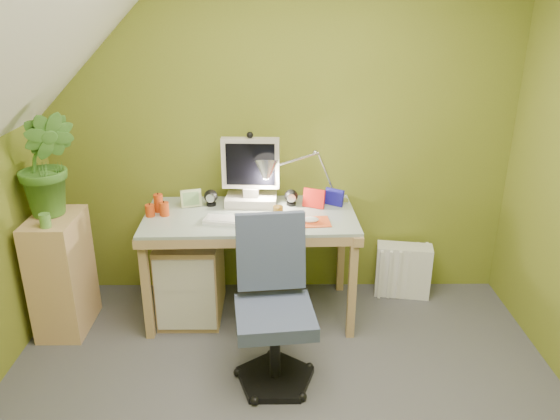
{
  "coord_description": "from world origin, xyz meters",
  "views": [
    {
      "loc": [
        -0.02,
        -2.05,
        2.06
      ],
      "look_at": [
        0.0,
        1.0,
        0.85
      ],
      "focal_mm": 35.0,
      "sensor_mm": 36.0,
      "label": 1
    }
  ],
  "objects_px": {
    "desk": "(251,264)",
    "side_ledge": "(62,274)",
    "desk_lamp": "(319,165)",
    "radiator": "(403,270)",
    "monitor": "(251,164)",
    "task_chair": "(275,316)",
    "potted_plant": "(47,164)"
  },
  "relations": [
    {
      "from": "monitor",
      "to": "side_ledge",
      "type": "xyz_separation_m",
      "value": [
        -1.21,
        -0.35,
        -0.63
      ]
    },
    {
      "from": "desk_lamp",
      "to": "task_chair",
      "type": "distance_m",
      "value": 1.12
    },
    {
      "from": "side_ledge",
      "to": "task_chair",
      "type": "xyz_separation_m",
      "value": [
        1.37,
        -0.57,
        0.04
      ]
    },
    {
      "from": "task_chair",
      "to": "side_ledge",
      "type": "bearing_deg",
      "value": 150.92
    },
    {
      "from": "monitor",
      "to": "potted_plant",
      "type": "bearing_deg",
      "value": -163.83
    },
    {
      "from": "desk",
      "to": "desk_lamp",
      "type": "xyz_separation_m",
      "value": [
        0.45,
        0.18,
        0.64
      ]
    },
    {
      "from": "monitor",
      "to": "radiator",
      "type": "distance_m",
      "value": 1.37
    },
    {
      "from": "desk",
      "to": "side_ledge",
      "type": "distance_m",
      "value": 1.22
    },
    {
      "from": "desk_lamp",
      "to": "radiator",
      "type": "xyz_separation_m",
      "value": [
        0.64,
        0.05,
        -0.81
      ]
    },
    {
      "from": "monitor",
      "to": "desk",
      "type": "bearing_deg",
      "value": -87.69
    },
    {
      "from": "desk_lamp",
      "to": "side_ledge",
      "type": "height_order",
      "value": "desk_lamp"
    },
    {
      "from": "task_chair",
      "to": "radiator",
      "type": "relative_size",
      "value": 2.24
    },
    {
      "from": "monitor",
      "to": "potted_plant",
      "type": "xyz_separation_m",
      "value": [
        -1.21,
        -0.3,
        0.09
      ]
    },
    {
      "from": "potted_plant",
      "to": "task_chair",
      "type": "height_order",
      "value": "potted_plant"
    },
    {
      "from": "monitor",
      "to": "task_chair",
      "type": "relative_size",
      "value": 0.66
    },
    {
      "from": "radiator",
      "to": "monitor",
      "type": "bearing_deg",
      "value": -167.65
    },
    {
      "from": "task_chair",
      "to": "radiator",
      "type": "xyz_separation_m",
      "value": [
        0.93,
        0.97,
        -0.24
      ]
    },
    {
      "from": "desk_lamp",
      "to": "potted_plant",
      "type": "xyz_separation_m",
      "value": [
        -1.66,
        -0.3,
        0.1
      ]
    },
    {
      "from": "side_ledge",
      "to": "radiator",
      "type": "height_order",
      "value": "side_ledge"
    },
    {
      "from": "desk_lamp",
      "to": "side_ledge",
      "type": "distance_m",
      "value": 1.8
    },
    {
      "from": "desk_lamp",
      "to": "potted_plant",
      "type": "height_order",
      "value": "potted_plant"
    },
    {
      "from": "task_chair",
      "to": "monitor",
      "type": "bearing_deg",
      "value": 93.43
    },
    {
      "from": "side_ledge",
      "to": "task_chair",
      "type": "relative_size",
      "value": 0.9
    },
    {
      "from": "desk",
      "to": "desk_lamp",
      "type": "distance_m",
      "value": 0.8
    },
    {
      "from": "desk",
      "to": "monitor",
      "type": "relative_size",
      "value": 2.38
    },
    {
      "from": "potted_plant",
      "to": "monitor",
      "type": "bearing_deg",
      "value": 13.86
    },
    {
      "from": "desk_lamp",
      "to": "task_chair",
      "type": "relative_size",
      "value": 0.64
    },
    {
      "from": "potted_plant",
      "to": "task_chair",
      "type": "xyz_separation_m",
      "value": [
        1.37,
        -0.62,
        -0.67
      ]
    },
    {
      "from": "desk",
      "to": "side_ledge",
      "type": "xyz_separation_m",
      "value": [
        -1.21,
        -0.17,
        0.03
      ]
    },
    {
      "from": "monitor",
      "to": "desk_lamp",
      "type": "bearing_deg",
      "value": 2.31
    },
    {
      "from": "desk_lamp",
      "to": "radiator",
      "type": "height_order",
      "value": "desk_lamp"
    },
    {
      "from": "monitor",
      "to": "desk_lamp",
      "type": "distance_m",
      "value": 0.45
    }
  ]
}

